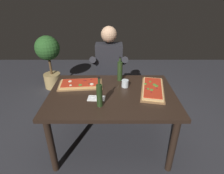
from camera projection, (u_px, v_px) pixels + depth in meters
ground_plane at (112, 142)px, 2.36m from camera, size 6.40×6.40×0.00m
dining_table at (112, 100)px, 2.06m from camera, size 1.40×0.96×0.74m
pizza_rectangular_front at (81, 84)px, 2.17m from camera, size 0.54×0.31×0.05m
pizza_rectangular_left at (153, 89)px, 2.06m from camera, size 0.35×0.61×0.05m
wine_bottle_dark at (99, 95)px, 1.74m from camera, size 0.06×0.06×0.31m
oil_bottle_amber at (120, 71)px, 2.24m from camera, size 0.06×0.06×0.31m
tumbler_near_camera at (125, 83)px, 2.13m from camera, size 0.08×0.08×0.09m
napkin_cutlery_set at (96, 98)px, 1.91m from camera, size 0.19×0.12×0.01m
diner_chair at (109, 80)px, 2.89m from camera, size 0.44×0.44×0.87m
seated_diner at (109, 68)px, 2.66m from camera, size 0.53×0.41×1.33m
potted_plant_corner at (49, 57)px, 3.43m from camera, size 0.45×0.45×1.04m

